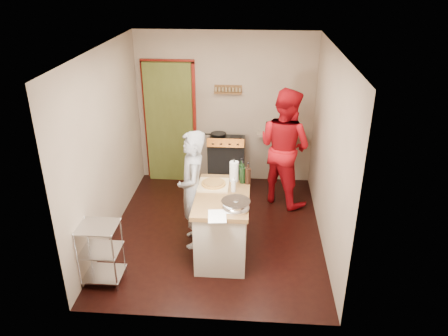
{
  "coord_description": "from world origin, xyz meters",
  "views": [
    {
      "loc": [
        0.51,
        -5.37,
        3.55
      ],
      "look_at": [
        0.11,
        0.0,
        1.02
      ],
      "focal_mm": 35.0,
      "sensor_mm": 36.0,
      "label": 1
    }
  ],
  "objects_px": {
    "island": "(223,222)",
    "person_stripe": "(193,190)",
    "stove": "(227,163)",
    "wire_shelving": "(100,251)",
    "person_red": "(284,147)"
  },
  "relations": [
    {
      "from": "stove",
      "to": "wire_shelving",
      "type": "distance_m",
      "value": 2.94
    },
    {
      "from": "wire_shelving",
      "to": "person_red",
      "type": "relative_size",
      "value": 0.43
    },
    {
      "from": "person_red",
      "to": "wire_shelving",
      "type": "bearing_deg",
      "value": 84.09
    },
    {
      "from": "stove",
      "to": "island",
      "type": "xyz_separation_m",
      "value": [
        0.09,
        -1.92,
        0.02
      ]
    },
    {
      "from": "stove",
      "to": "person_stripe",
      "type": "xyz_separation_m",
      "value": [
        -0.33,
        -1.72,
        0.37
      ]
    },
    {
      "from": "wire_shelving",
      "to": "person_red",
      "type": "distance_m",
      "value": 3.2
    },
    {
      "from": "wire_shelving",
      "to": "person_red",
      "type": "xyz_separation_m",
      "value": [
        2.27,
        2.21,
        0.5
      ]
    },
    {
      "from": "wire_shelving",
      "to": "island",
      "type": "relative_size",
      "value": 0.63
    },
    {
      "from": "island",
      "to": "person_red",
      "type": "xyz_separation_m",
      "value": [
        0.85,
        1.51,
        0.47
      ]
    },
    {
      "from": "stove",
      "to": "person_red",
      "type": "relative_size",
      "value": 0.53
    },
    {
      "from": "stove",
      "to": "island",
      "type": "distance_m",
      "value": 1.92
    },
    {
      "from": "island",
      "to": "person_stripe",
      "type": "bearing_deg",
      "value": 154.24
    },
    {
      "from": "person_stripe",
      "to": "person_red",
      "type": "distance_m",
      "value": 1.83
    },
    {
      "from": "stove",
      "to": "wire_shelving",
      "type": "bearing_deg",
      "value": -116.85
    },
    {
      "from": "stove",
      "to": "wire_shelving",
      "type": "height_order",
      "value": "stove"
    }
  ]
}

